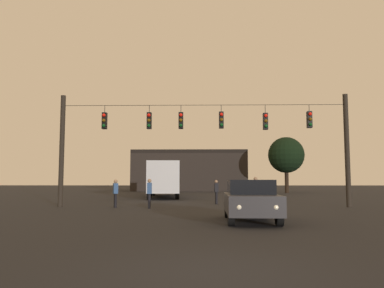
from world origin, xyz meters
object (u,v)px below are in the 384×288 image
object	(u,v)px
city_bus	(164,176)
tree_left_silhouette	(286,155)
pedestrian_crossing_center	(256,189)
pedestrian_crossing_right	(216,191)
pedestrian_crossing_left	(149,192)
pedestrian_near_bus	(115,192)
car_near_right	(250,200)

from	to	relation	value
city_bus	tree_left_silhouette	world-z (taller)	tree_left_silhouette
city_bus	pedestrian_crossing_center	xyz separation A→B (m)	(6.51, -11.51, -0.90)
pedestrian_crossing_right	tree_left_silhouette	xyz separation A→B (m)	(9.30, 22.15, 3.66)
pedestrian_crossing_left	pedestrian_near_bus	size ratio (longest dim) A/B	1.02
city_bus	pedestrian_near_bus	xyz separation A→B (m)	(-1.49, -13.13, -1.00)
pedestrian_crossing_center	tree_left_silhouette	bearing A→B (deg)	73.52
city_bus	pedestrian_crossing_right	distance (m)	10.82
car_near_right	pedestrian_crossing_right	bearing A→B (deg)	94.59
pedestrian_near_bus	pedestrian_crossing_left	bearing A→B (deg)	-19.39
pedestrian_crossing_center	tree_left_silhouette	size ratio (longest dim) A/B	0.25
pedestrian_crossing_center	pedestrian_crossing_right	size ratio (longest dim) A/B	1.12
city_bus	tree_left_silhouette	size ratio (longest dim) A/B	1.67
pedestrian_crossing_left	pedestrian_crossing_center	distance (m)	6.45
pedestrian_crossing_center	tree_left_silhouette	xyz separation A→B (m)	(7.03, 23.75, 3.54)
pedestrian_crossing_center	pedestrian_near_bus	distance (m)	8.16
pedestrian_crossing_right	pedestrian_near_bus	bearing A→B (deg)	-150.54
car_near_right	pedestrian_crossing_right	world-z (taller)	car_near_right
city_bus	tree_left_silhouette	xyz separation A→B (m)	(13.54, 12.25, 2.64)
car_near_right	tree_left_silhouette	xyz separation A→B (m)	(8.46, 32.59, 3.71)
city_bus	tree_left_silhouette	bearing A→B (deg)	42.13
pedestrian_near_bus	tree_left_silhouette	size ratio (longest dim) A/B	0.23
pedestrian_crossing_right	tree_left_silhouette	world-z (taller)	tree_left_silhouette
car_near_right	pedestrian_crossing_left	world-z (taller)	pedestrian_crossing_left
car_near_right	tree_left_silhouette	distance (m)	33.87
pedestrian_crossing_left	pedestrian_crossing_center	size ratio (longest dim) A/B	0.93
pedestrian_crossing_left	pedestrian_crossing_right	bearing A→B (deg)	46.43
car_near_right	city_bus	bearing A→B (deg)	104.01
city_bus	pedestrian_crossing_left	world-z (taller)	city_bus
car_near_right	pedestrian_crossing_center	bearing A→B (deg)	80.78
car_near_right	pedestrian_near_bus	distance (m)	9.75
tree_left_silhouette	pedestrian_crossing_center	bearing A→B (deg)	-106.48
pedestrian_crossing_center	pedestrian_crossing_right	world-z (taller)	pedestrian_crossing_center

